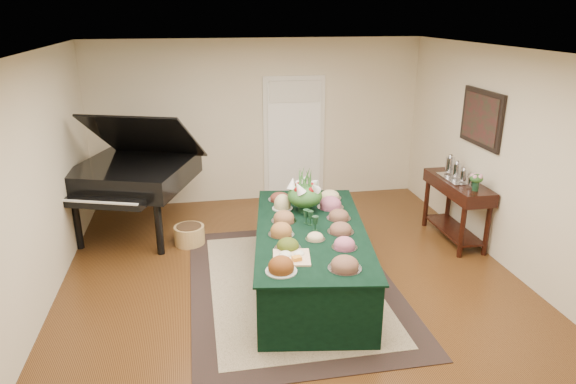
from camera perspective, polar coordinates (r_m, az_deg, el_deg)
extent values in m
plane|color=#321A0B|center=(6.33, 0.50, -9.90)|extent=(6.00, 6.00, 0.00)
cube|color=black|center=(6.24, 0.52, -10.28)|extent=(2.41, 3.37, 0.01)
cube|color=#C5B794|center=(6.24, 0.52, -10.23)|extent=(1.93, 2.89, 0.01)
cube|color=silver|center=(8.79, 0.66, 6.00)|extent=(1.05, 0.04, 2.10)
cube|color=white|center=(8.79, 0.69, 5.65)|extent=(0.90, 0.06, 2.00)
cube|color=black|center=(6.10, 2.51, -7.30)|extent=(1.58, 2.75, 0.72)
cube|color=black|center=(5.94, 2.57, -4.16)|extent=(1.64, 2.82, 0.02)
cylinder|color=#BABBC4|center=(5.86, 5.87, -4.43)|extent=(0.30, 0.30, 0.01)
ellipsoid|color=brown|center=(5.84, 5.89, -4.02)|extent=(0.25, 0.25, 0.08)
cylinder|color=#B0B9AF|center=(6.50, -0.63, -1.82)|extent=(0.26, 0.26, 0.01)
ellipsoid|color=beige|center=(6.48, -0.63, -1.22)|extent=(0.22, 0.22, 0.14)
cylinder|color=#BABBC4|center=(6.79, -0.93, -0.87)|extent=(0.31, 0.31, 0.01)
ellipsoid|color=brown|center=(6.78, -0.93, -0.55)|extent=(0.25, 0.25, 0.07)
cylinder|color=#B0B9AF|center=(4.99, -0.76, -8.78)|extent=(0.31, 0.31, 0.01)
ellipsoid|color=brown|center=(4.97, -0.76, -8.16)|extent=(0.25, 0.25, 0.11)
cylinder|color=#BABBC4|center=(5.66, 3.04, -5.25)|extent=(0.22, 0.22, 0.01)
ellipsoid|color=beige|center=(5.64, 3.04, -4.95)|extent=(0.18, 0.18, 0.05)
cylinder|color=#BABBC4|center=(5.76, -0.75, -4.73)|extent=(0.29, 0.29, 0.01)
ellipsoid|color=#A66730|center=(5.74, -0.76, -4.21)|extent=(0.24, 0.24, 0.10)
cylinder|color=#BABBC4|center=(6.22, 5.66, -2.93)|extent=(0.29, 0.29, 0.01)
ellipsoid|color=brown|center=(6.21, 5.67, -2.54)|extent=(0.24, 0.24, 0.08)
cylinder|color=#BABBC4|center=(5.44, -0.02, -6.28)|extent=(0.29, 0.29, 0.01)
ellipsoid|color=#425315|center=(5.42, -0.02, -5.84)|extent=(0.23, 0.23, 0.08)
cylinder|color=#BABBC4|center=(6.12, -0.46, -3.24)|extent=(0.30, 0.30, 0.01)
ellipsoid|color=#94613B|center=(6.10, -0.47, -2.79)|extent=(0.25, 0.25, 0.09)
cylinder|color=#BABBC4|center=(6.88, 4.66, -0.68)|extent=(0.31, 0.31, 0.01)
ellipsoid|color=beige|center=(6.86, 4.67, -0.33)|extent=(0.25, 0.25, 0.08)
cylinder|color=#BABBC4|center=(6.56, 4.74, -1.70)|extent=(0.34, 0.34, 0.01)
ellipsoid|color=#C1607D|center=(6.54, 4.75, -1.23)|extent=(0.28, 0.28, 0.10)
cylinder|color=#BABBC4|center=(6.84, 2.11, -0.75)|extent=(0.31, 0.31, 0.01)
ellipsoid|color=brown|center=(6.82, 2.12, -0.41)|extent=(0.25, 0.25, 0.07)
cylinder|color=#BABBC4|center=(5.07, 6.32, -8.43)|extent=(0.33, 0.33, 0.01)
ellipsoid|color=brown|center=(5.05, 6.34, -7.92)|extent=(0.27, 0.27, 0.09)
cylinder|color=#BABBC4|center=(5.49, 6.29, -6.14)|extent=(0.27, 0.27, 0.01)
ellipsoid|color=#C1607D|center=(5.47, 6.30, -5.69)|extent=(0.22, 0.22, 0.08)
cube|color=tan|center=(5.24, 0.39, -7.29)|extent=(0.43, 0.43, 0.02)
ellipsoid|color=beige|center=(5.25, -0.28, -6.64)|extent=(0.14, 0.14, 0.08)
ellipsoid|color=beige|center=(5.28, 1.24, -6.57)|extent=(0.12, 0.12, 0.07)
cube|color=orange|center=(5.15, 0.98, -7.34)|extent=(0.10, 0.09, 0.05)
cylinder|color=black|center=(6.40, 1.87, -1.44)|extent=(0.17, 0.17, 0.17)
ellipsoid|color=#2A5B24|center=(6.36, 1.88, -0.42)|extent=(0.43, 0.43, 0.28)
cylinder|color=black|center=(7.57, -22.38, -3.20)|extent=(0.10, 0.10, 0.75)
cylinder|color=black|center=(7.05, -14.13, -3.93)|extent=(0.10, 0.10, 0.75)
cylinder|color=black|center=(8.41, -14.42, -0.08)|extent=(0.10, 0.10, 0.75)
cube|color=black|center=(7.65, -16.72, 1.96)|extent=(1.94, 2.00, 0.32)
cube|color=black|center=(6.92, -19.74, -1.18)|extent=(1.08, 0.56, 0.10)
cube|color=black|center=(7.59, -15.59, 5.93)|extent=(1.74, 1.57, 0.82)
cylinder|color=#A67D43|center=(7.35, -10.89, -4.73)|extent=(0.42, 0.42, 0.26)
cylinder|color=black|center=(7.13, 18.76, -4.28)|extent=(0.07, 0.07, 0.71)
cylinder|color=black|center=(7.31, 21.23, -4.01)|extent=(0.07, 0.07, 0.71)
cylinder|color=black|center=(8.02, 15.11, -1.26)|extent=(0.07, 0.07, 0.71)
cylinder|color=black|center=(8.17, 17.40, -1.08)|extent=(0.07, 0.07, 0.71)
cube|color=black|center=(7.50, 18.38, 0.58)|extent=(0.45, 1.28, 0.18)
cube|color=black|center=(7.73, 17.87, -3.98)|extent=(0.38, 1.13, 0.03)
cube|color=#BABBC4|center=(7.53, 18.20, 1.46)|extent=(0.34, 0.58, 0.02)
cylinder|color=black|center=(7.10, 20.12, 0.63)|extent=(0.08, 0.08, 0.12)
ellipsoid|color=pink|center=(7.07, 20.23, 1.50)|extent=(0.19, 0.19, 0.12)
cube|color=black|center=(7.38, 20.72, 7.67)|extent=(0.04, 0.95, 0.75)
cube|color=#49131A|center=(7.36, 20.55, 7.67)|extent=(0.01, 0.82, 0.62)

